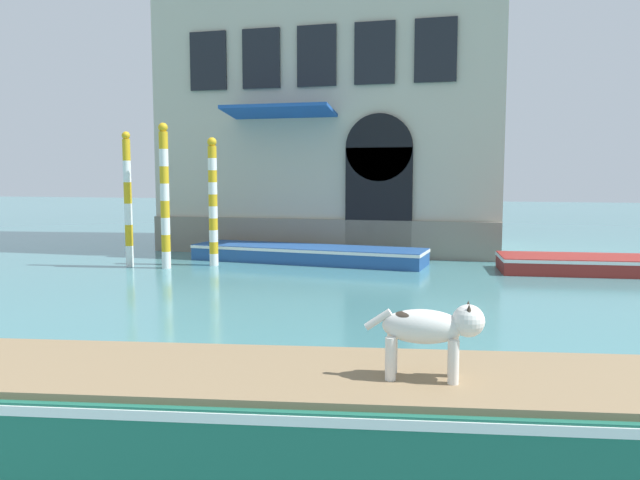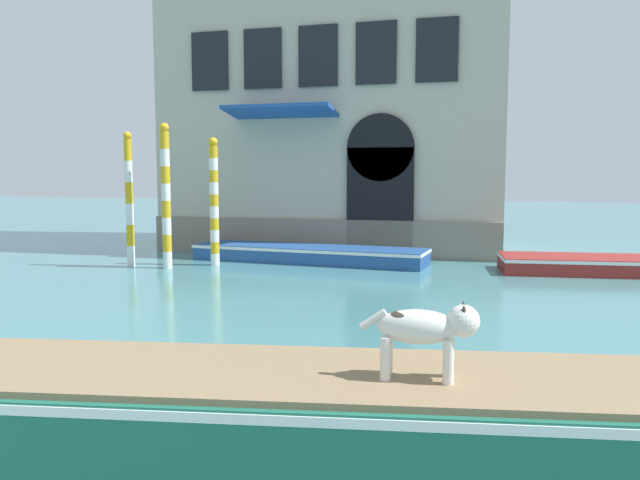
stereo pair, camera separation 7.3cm
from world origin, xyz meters
The scene contains 8 objects.
palazzo_left centered at (0.42, 20.66, 7.65)m, with size 10.85×7.40×15.35m.
boat_foreground centered at (3.40, 4.42, 0.40)m, with size 8.15×2.93×0.76m.
dog_on_deck centered at (4.84, 4.52, 1.19)m, with size 1.00×0.33×0.66m.
boat_moored_near_palazzo centered at (0.51, 16.27, 0.24)m, with size 6.83×2.17×0.45m.
boat_moored_far centered at (8.67, 16.20, 0.22)m, with size 6.03×2.25×0.42m.
mooring_pole_0 centered at (-3.89, 14.21, 1.82)m, with size 0.21×0.21×3.61m.
mooring_pole_1 centered at (-1.80, 15.00, 1.75)m, with size 0.25×0.25×3.47m.
mooring_pole_2 centered at (-2.80, 14.19, 1.92)m, with size 0.25×0.25×3.81m.
Camera 1 is at (5.20, -0.64, 2.46)m, focal length 35.00 mm.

